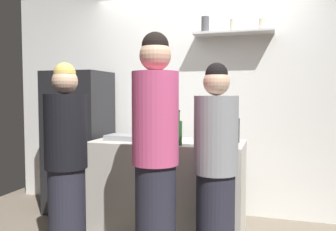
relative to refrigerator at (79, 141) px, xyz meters
name	(u,v)px	position (x,y,z in m)	size (l,w,h in m)	color
back_wall_assembly	(200,99)	(1.35, 0.40, 0.49)	(4.80, 0.32, 2.60)	white
refrigerator	(79,141)	(0.00, 0.00, 0.00)	(0.66, 0.62, 1.62)	black
counter	(168,187)	(1.18, -0.33, -0.36)	(1.47, 0.66, 0.90)	#B7B2A8
baking_pan	(124,137)	(0.73, -0.37, 0.12)	(0.34, 0.24, 0.05)	gray
utensil_holder	(202,134)	(1.49, -0.15, 0.15)	(0.11, 0.11, 0.22)	#B2B2B7
wine_bottle_dark_glass	(236,129)	(1.83, -0.23, 0.22)	(0.07, 0.07, 0.34)	black
wine_bottle_green_glass	(178,132)	(1.35, -0.57, 0.21)	(0.07, 0.07, 0.32)	#19471E
water_bottle_plastic	(233,129)	(1.78, -0.08, 0.21)	(0.08, 0.08, 0.26)	silver
person_blonde	(66,164)	(0.55, -1.11, -0.02)	(0.34, 0.34, 1.61)	#262633
person_pink_top	(155,157)	(1.34, -1.17, 0.10)	(0.34, 0.34, 1.81)	#262633
person_grey_hoodie	(216,169)	(1.74, -0.91, -0.02)	(0.34, 0.34, 1.60)	#262633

